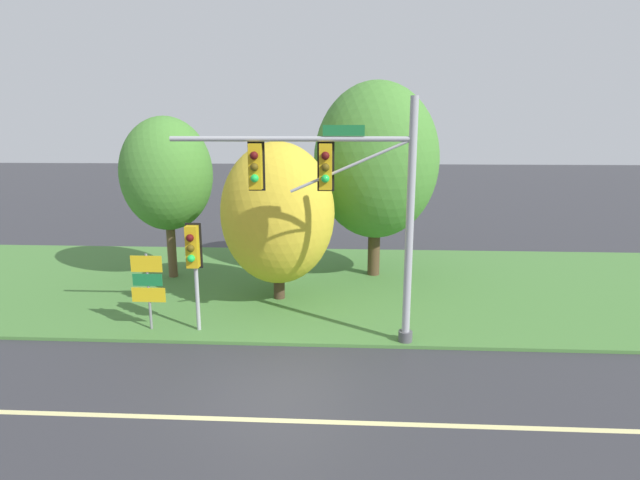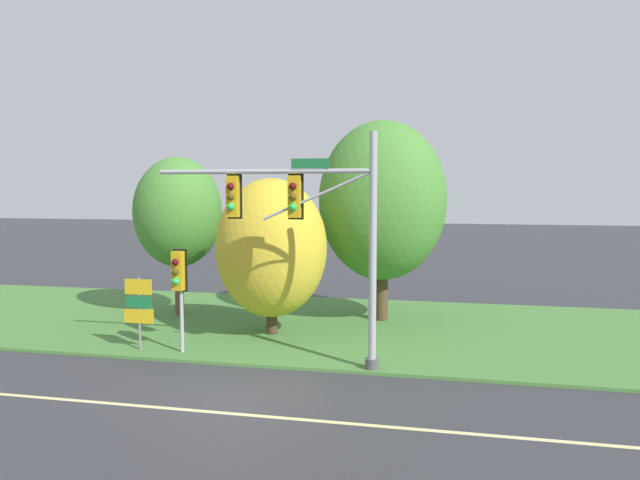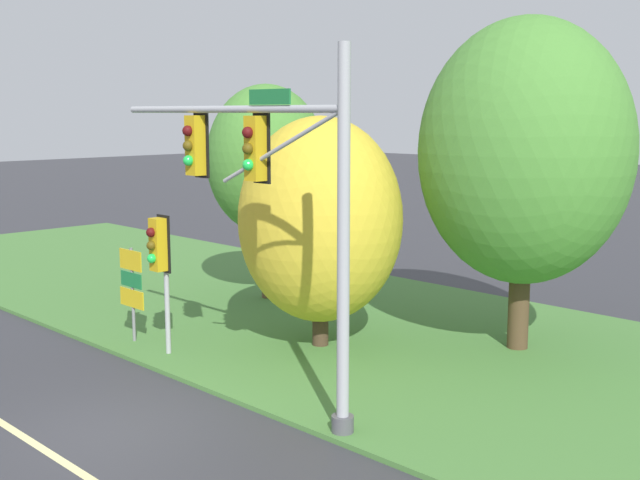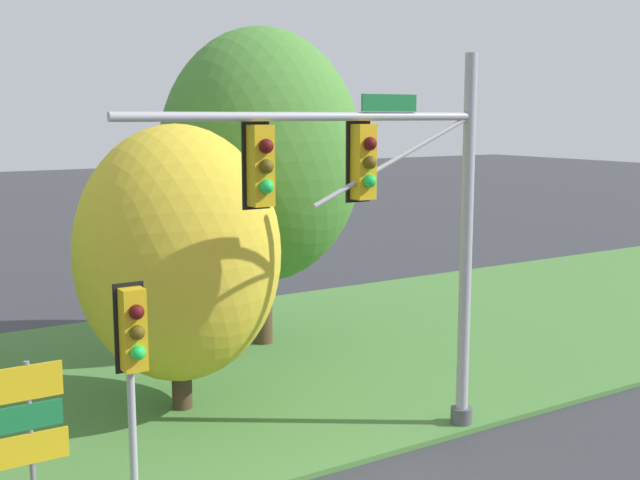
{
  "view_description": "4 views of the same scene",
  "coord_description": "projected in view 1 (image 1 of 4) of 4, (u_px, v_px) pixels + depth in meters",
  "views": [
    {
      "loc": [
        1.54,
        -10.6,
        6.01
      ],
      "look_at": [
        0.78,
        3.62,
        2.86
      ],
      "focal_mm": 28.0,
      "sensor_mm": 36.0,
      "label": 1
    },
    {
      "loc": [
        5.68,
        -14.64,
        5.29
      ],
      "look_at": [
        1.39,
        4.33,
        3.67
      ],
      "focal_mm": 35.0,
      "sensor_mm": 36.0,
      "label": 2
    },
    {
      "loc": [
        12.55,
        -7.02,
        5.72
      ],
      "look_at": [
        1.57,
        3.94,
        3.24
      ],
      "focal_mm": 45.0,
      "sensor_mm": 36.0,
      "label": 3
    },
    {
      "loc": [
        -6.62,
        -7.83,
        5.79
      ],
      "look_at": [
        1.29,
        4.65,
        3.49
      ],
      "focal_mm": 45.0,
      "sensor_mm": 36.0,
      "label": 4
    }
  ],
  "objects": [
    {
      "name": "tree_nearest_road",
      "position": [
        167.0,
        174.0,
        19.65
      ],
      "size": [
        3.57,
        3.57,
        6.45
      ],
      "color": "brown",
      "rests_on": "grass_verge"
    },
    {
      "name": "tree_left_of_mast",
      "position": [
        278.0,
        213.0,
        17.27
      ],
      "size": [
        3.93,
        3.93,
        5.54
      ],
      "color": "#423021",
      "rests_on": "grass_verge"
    },
    {
      "name": "tree_behind_signpost",
      "position": [
        376.0,
        161.0,
        19.85
      ],
      "size": [
        4.96,
        4.96,
        7.8
      ],
      "color": "#4C3823",
      "rests_on": "grass_verge"
    },
    {
      "name": "pedestrian_signal_near_kerb",
      "position": [
        193.0,
        254.0,
        14.41
      ],
      "size": [
        0.46,
        0.55,
        3.29
      ],
      "color": "#9EA0A5",
      "rests_on": "grass_verge"
    },
    {
      "name": "lane_stripe",
      "position": [
        271.0,
        420.0,
        10.54
      ],
      "size": [
        36.0,
        0.16,
        0.01
      ],
      "primitive_type": "cube",
      "color": "beige",
      "rests_on": "ground"
    },
    {
      "name": "traffic_signal_mast",
      "position": [
        344.0,
        194.0,
        13.45
      ],
      "size": [
        6.68,
        0.49,
        6.77
      ],
      "color": "#9EA0A5",
      "rests_on": "grass_verge"
    },
    {
      "name": "ground_plane",
      "position": [
        279.0,
        391.0,
        11.71
      ],
      "size": [
        160.0,
        160.0,
        0.0
      ],
      "primitive_type": "plane",
      "color": "#333338"
    },
    {
      "name": "grass_verge",
      "position": [
        307.0,
        284.0,
        19.74
      ],
      "size": [
        48.0,
        11.5,
        0.1
      ],
      "primitive_type": "cube",
      "color": "#477A38",
      "rests_on": "ground"
    },
    {
      "name": "route_sign_post",
      "position": [
        148.0,
        283.0,
        14.83
      ],
      "size": [
        1.02,
        0.08,
        2.34
      ],
      "color": "slate",
      "rests_on": "grass_verge"
    }
  ]
}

